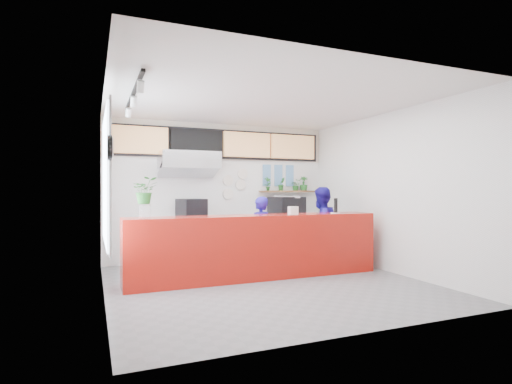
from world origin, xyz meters
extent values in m
plane|color=slate|center=(0.00, 0.00, 0.00)|extent=(5.00, 5.00, 0.00)
plane|color=silver|center=(0.00, 0.00, 3.00)|extent=(5.00, 5.00, 0.00)
plane|color=white|center=(0.00, 2.50, 1.50)|extent=(5.00, 0.00, 5.00)
plane|color=white|center=(-2.50, 0.00, 1.50)|extent=(0.00, 5.00, 5.00)
plane|color=white|center=(2.50, 0.00, 1.50)|extent=(0.00, 5.00, 5.00)
cube|color=#9F140B|center=(0.00, 0.40, 0.55)|extent=(4.50, 0.60, 1.10)
cube|color=beige|center=(0.00, 2.49, 2.60)|extent=(5.00, 0.02, 0.80)
cube|color=#B2B5BA|center=(-0.80, 2.20, 0.45)|extent=(1.80, 0.60, 0.90)
cube|color=black|center=(-0.74, 2.20, 1.12)|extent=(0.61, 0.61, 0.45)
cube|color=#B2B5BA|center=(-0.80, 2.15, 2.15)|extent=(1.20, 0.70, 0.35)
cube|color=#B2B5BA|center=(-0.80, 2.15, 1.95)|extent=(1.20, 0.69, 0.31)
cube|color=#B2B5BA|center=(1.50, 2.20, 0.45)|extent=(1.80, 0.60, 0.90)
cube|color=black|center=(1.48, 2.20, 1.14)|extent=(0.85, 0.71, 0.48)
cube|color=#A7A8AE|center=(1.48, 2.20, 1.38)|extent=(0.69, 0.60, 0.05)
cube|color=brown|center=(1.60, 2.40, 1.50)|extent=(1.40, 0.18, 0.04)
cube|color=tan|center=(-1.75, 2.38, 2.55)|extent=(1.10, 0.10, 0.55)
cube|color=black|center=(-0.59, 2.38, 2.55)|extent=(1.10, 0.10, 0.55)
cube|color=tan|center=(0.57, 2.38, 2.55)|extent=(1.10, 0.10, 0.55)
cube|color=tan|center=(1.73, 2.38, 2.55)|extent=(1.10, 0.10, 0.55)
cube|color=black|center=(0.00, 2.46, 2.55)|extent=(4.80, 0.04, 0.65)
cube|color=silver|center=(-2.47, 0.30, 1.70)|extent=(0.04, 2.20, 1.90)
cube|color=#B2B5BA|center=(-2.45, 0.30, 1.70)|extent=(0.03, 2.30, 2.00)
cylinder|color=black|center=(-2.46, -0.90, 2.05)|extent=(0.05, 0.30, 0.30)
cylinder|color=white|center=(-2.43, -0.90, 2.05)|extent=(0.02, 0.26, 0.26)
cube|color=black|center=(-2.10, 0.00, 2.94)|extent=(0.05, 2.40, 0.04)
cylinder|color=silver|center=(0.15, 2.47, 1.75)|extent=(0.24, 0.03, 0.24)
cylinder|color=silver|center=(0.45, 2.47, 1.65)|extent=(0.24, 0.03, 0.24)
cylinder|color=silver|center=(0.15, 2.47, 1.45)|extent=(0.24, 0.03, 0.24)
cylinder|color=silver|center=(0.50, 2.47, 1.90)|extent=(0.24, 0.03, 0.24)
cube|color=#598CBF|center=(1.10, 2.48, 2.00)|extent=(0.20, 0.02, 0.25)
cube|color=#598CBF|center=(1.40, 2.48, 2.00)|extent=(0.20, 0.02, 0.25)
cube|color=#598CBF|center=(1.70, 2.48, 2.00)|extent=(0.20, 0.02, 0.25)
cube|color=#598CBF|center=(1.10, 2.48, 1.75)|extent=(0.20, 0.02, 0.25)
cube|color=#598CBF|center=(1.40, 2.48, 1.75)|extent=(0.20, 0.02, 0.25)
cube|color=#598CBF|center=(1.70, 2.48, 1.75)|extent=(0.20, 0.02, 0.25)
imported|color=navy|center=(0.24, 0.86, 0.71)|extent=(0.61, 0.51, 1.41)
imported|color=navy|center=(1.60, 0.91, 0.80)|extent=(0.91, 0.80, 1.59)
imported|color=#215F21|center=(1.09, 2.40, 1.68)|extent=(0.18, 0.13, 0.32)
imported|color=#215F21|center=(1.44, 2.40, 1.67)|extent=(0.18, 0.15, 0.31)
imported|color=#215F21|center=(1.82, 2.40, 1.65)|extent=(0.28, 0.26, 0.26)
imported|color=#215F21|center=(2.03, 2.40, 1.69)|extent=(0.24, 0.23, 0.34)
cylinder|color=silver|center=(-1.90, 0.37, 1.21)|extent=(0.20, 0.20, 0.21)
imported|color=#215F21|center=(-1.90, 0.37, 1.53)|extent=(0.40, 0.35, 0.42)
cube|color=silver|center=(0.65, 0.31, 1.17)|extent=(0.17, 0.12, 0.14)
cylinder|color=silver|center=(1.55, 0.31, 1.11)|extent=(0.23, 0.23, 0.01)
cylinder|color=black|center=(1.55, 0.31, 1.25)|extent=(0.09, 0.09, 0.27)
camera|label=1|loc=(-2.65, -6.01, 1.55)|focal=28.00mm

